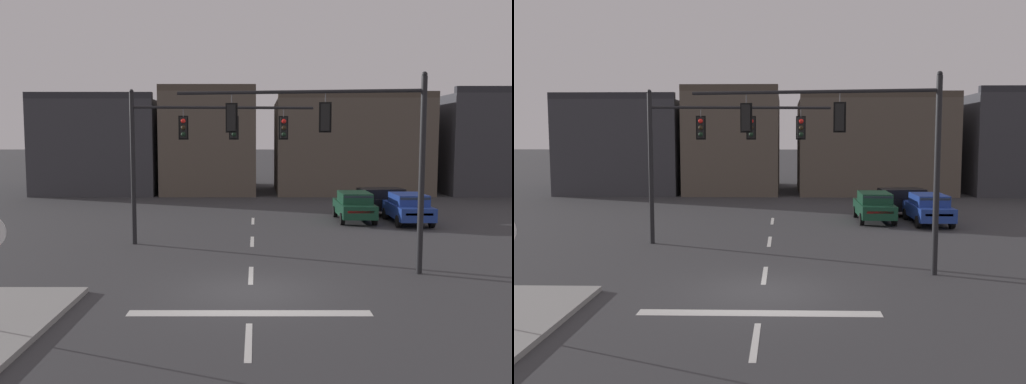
% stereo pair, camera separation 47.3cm
% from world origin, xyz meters
% --- Properties ---
extents(ground_plane, '(400.00, 400.00, 0.00)m').
position_xyz_m(ground_plane, '(0.00, 0.00, 0.00)').
color(ground_plane, '#353538').
extents(stop_bar_paint, '(6.40, 0.50, 0.01)m').
position_xyz_m(stop_bar_paint, '(0.00, -2.00, 0.00)').
color(stop_bar_paint, silver).
rests_on(stop_bar_paint, ground).
extents(lane_centreline, '(0.16, 26.40, 0.01)m').
position_xyz_m(lane_centreline, '(0.00, 2.00, 0.00)').
color(lane_centreline, silver).
rests_on(lane_centreline, ground).
extents(signal_mast_near_side, '(8.36, 1.35, 6.73)m').
position_xyz_m(signal_mast_near_side, '(3.21, 2.59, 4.58)').
color(signal_mast_near_side, black).
rests_on(signal_mast_near_side, ground).
extents(signal_mast_far_side, '(7.84, 0.84, 6.62)m').
position_xyz_m(signal_mast_far_side, '(-2.53, 7.66, 4.49)').
color(signal_mast_far_side, black).
rests_on(signal_mast_far_side, ground).
extents(car_lot_nearside, '(1.92, 4.46, 1.61)m').
position_xyz_m(car_lot_nearside, '(8.30, 13.19, 0.86)').
color(car_lot_nearside, navy).
rests_on(car_lot_nearside, ground).
extents(car_lot_middle, '(4.62, 2.37, 1.61)m').
position_xyz_m(car_lot_middle, '(7.43, 16.21, 0.86)').
color(car_lot_middle, black).
rests_on(car_lot_middle, ground).
extents(car_lot_farside, '(1.96, 4.48, 1.61)m').
position_xyz_m(car_lot_farside, '(5.58, 14.07, 0.86)').
color(car_lot_farside, '#143D28').
rests_on(car_lot_farside, ground).
extents(building_row, '(52.58, 13.80, 8.70)m').
position_xyz_m(building_row, '(9.20, 32.33, 3.96)').
color(building_row, '#38383D').
rests_on(building_row, ground).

